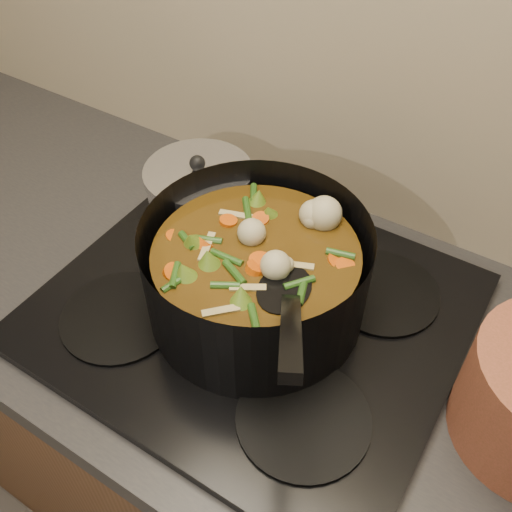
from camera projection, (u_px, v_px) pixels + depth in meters
The scene contains 4 objects.
counter at pixel (254, 446), 1.23m from camera, with size 2.64×0.64×0.91m.
stovetop at pixel (254, 309), 0.89m from camera, with size 0.62×0.54×0.03m.
stockpot at pixel (256, 275), 0.83m from camera, with size 0.41×0.43×0.24m.
saucepan at pixel (200, 198), 0.97m from camera, with size 0.18×0.18×0.15m.
Camera 1 is at (0.31, 1.45, 1.62)m, focal length 40.00 mm.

